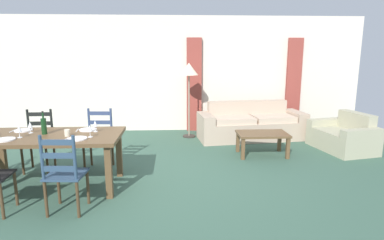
{
  "coord_description": "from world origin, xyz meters",
  "views": [
    {
      "loc": [
        0.32,
        -4.38,
        1.81
      ],
      "look_at": [
        0.59,
        0.76,
        0.75
      ],
      "focal_mm": 29.74,
      "sensor_mm": 36.0,
      "label": 1
    }
  ],
  "objects_px": {
    "wine_glass_near_left": "(19,129)",
    "wine_glass_near_right": "(90,129)",
    "couch": "(250,125)",
    "wine_bottle": "(44,126)",
    "dining_table": "(50,141)",
    "coffee_table": "(262,136)",
    "wine_glass_far_right": "(95,124)",
    "dining_chair_near_right": "(64,174)",
    "standing_lamp": "(189,74)",
    "dining_chair_far_right": "(99,139)",
    "dining_chair_far_left": "(39,141)",
    "coffee_cup_primary": "(67,133)",
    "armchair_upholstered": "(345,137)",
    "wine_glass_far_left": "(30,125)"
  },
  "relations": [
    {
      "from": "wine_glass_near_left",
      "to": "wine_glass_near_right",
      "type": "relative_size",
      "value": 1.0
    },
    {
      "from": "couch",
      "to": "wine_bottle",
      "type": "bearing_deg",
      "value": -144.5
    },
    {
      "from": "dining_table",
      "to": "wine_glass_near_right",
      "type": "xyz_separation_m",
      "value": [
        0.58,
        -0.14,
        0.2
      ]
    },
    {
      "from": "coffee_table",
      "to": "wine_glass_far_right",
      "type": "bearing_deg",
      "value": -157.35
    },
    {
      "from": "dining_chair_near_right",
      "to": "wine_bottle",
      "type": "relative_size",
      "value": 3.04
    },
    {
      "from": "wine_bottle",
      "to": "standing_lamp",
      "type": "height_order",
      "value": "standing_lamp"
    },
    {
      "from": "dining_table",
      "to": "coffee_table",
      "type": "height_order",
      "value": "dining_table"
    },
    {
      "from": "dining_chair_far_right",
      "to": "standing_lamp",
      "type": "height_order",
      "value": "standing_lamp"
    },
    {
      "from": "dining_chair_far_right",
      "to": "couch",
      "type": "xyz_separation_m",
      "value": [
        2.87,
        1.73,
        -0.19
      ]
    },
    {
      "from": "dining_chair_near_right",
      "to": "standing_lamp",
      "type": "bearing_deg",
      "value": 65.28
    },
    {
      "from": "dining_chair_near_right",
      "to": "dining_chair_far_left",
      "type": "xyz_separation_m",
      "value": [
        -0.89,
        1.48,
        0.0
      ]
    },
    {
      "from": "wine_glass_far_right",
      "to": "couch",
      "type": "bearing_deg",
      "value": 40.26
    },
    {
      "from": "dining_table",
      "to": "wine_glass_near_right",
      "type": "relative_size",
      "value": 11.8
    },
    {
      "from": "dining_chair_far_right",
      "to": "coffee_cup_primary",
      "type": "bearing_deg",
      "value": -103.43
    },
    {
      "from": "wine_bottle",
      "to": "wine_glass_far_right",
      "type": "bearing_deg",
      "value": 8.78
    },
    {
      "from": "dining_chair_far_right",
      "to": "wine_glass_near_left",
      "type": "height_order",
      "value": "dining_chair_far_right"
    },
    {
      "from": "dining_chair_far_right",
      "to": "coffee_table",
      "type": "xyz_separation_m",
      "value": [
        2.81,
        0.51,
        -0.12
      ]
    },
    {
      "from": "wine_glass_far_right",
      "to": "coffee_cup_primary",
      "type": "height_order",
      "value": "wine_glass_far_right"
    },
    {
      "from": "wine_glass_near_left",
      "to": "wine_bottle",
      "type": "bearing_deg",
      "value": 35.3
    },
    {
      "from": "dining_chair_far_right",
      "to": "wine_glass_near_right",
      "type": "relative_size",
      "value": 5.96
    },
    {
      "from": "dining_chair_far_right",
      "to": "wine_glass_far_right",
      "type": "bearing_deg",
      "value": -79.76
    },
    {
      "from": "wine_glass_near_left",
      "to": "wine_glass_far_right",
      "type": "bearing_deg",
      "value": 16.97
    },
    {
      "from": "wine_glass_far_right",
      "to": "armchair_upholstered",
      "type": "height_order",
      "value": "wine_glass_far_right"
    },
    {
      "from": "wine_bottle",
      "to": "coffee_table",
      "type": "bearing_deg",
      "value": 20.09
    },
    {
      "from": "dining_chair_far_left",
      "to": "couch",
      "type": "bearing_deg",
      "value": 24.75
    },
    {
      "from": "wine_bottle",
      "to": "wine_glass_near_left",
      "type": "height_order",
      "value": "wine_bottle"
    },
    {
      "from": "armchair_upholstered",
      "to": "wine_bottle",
      "type": "bearing_deg",
      "value": -163.55
    },
    {
      "from": "dining_table",
      "to": "armchair_upholstered",
      "type": "distance_m",
      "value": 5.22
    },
    {
      "from": "dining_chair_far_right",
      "to": "dining_table",
      "type": "bearing_deg",
      "value": -121.53
    },
    {
      "from": "dining_table",
      "to": "wine_glass_near_left",
      "type": "xyz_separation_m",
      "value": [
        -0.33,
        -0.12,
        0.2
      ]
    },
    {
      "from": "wine_glass_far_left",
      "to": "wine_glass_far_right",
      "type": "height_order",
      "value": "same"
    },
    {
      "from": "dining_chair_far_left",
      "to": "coffee_cup_primary",
      "type": "xyz_separation_m",
      "value": [
        0.73,
        -0.82,
        0.32
      ]
    },
    {
      "from": "armchair_upholstered",
      "to": "dining_chair_near_right",
      "type": "bearing_deg",
      "value": -153.3
    },
    {
      "from": "dining_chair_near_right",
      "to": "dining_chair_far_left",
      "type": "relative_size",
      "value": 1.0
    },
    {
      "from": "coffee_cup_primary",
      "to": "coffee_table",
      "type": "height_order",
      "value": "coffee_cup_primary"
    },
    {
      "from": "dining_chair_near_right",
      "to": "couch",
      "type": "distance_m",
      "value": 4.36
    },
    {
      "from": "standing_lamp",
      "to": "dining_chair_far_left",
      "type": "bearing_deg",
      "value": -141.79
    },
    {
      "from": "dining_table",
      "to": "wine_glass_far_right",
      "type": "bearing_deg",
      "value": 14.75
    },
    {
      "from": "wine_glass_far_right",
      "to": "armchair_upholstered",
      "type": "bearing_deg",
      "value": 17.56
    },
    {
      "from": "wine_glass_near_left",
      "to": "wine_glass_near_right",
      "type": "distance_m",
      "value": 0.91
    },
    {
      "from": "wine_glass_near_right",
      "to": "wine_glass_far_left",
      "type": "height_order",
      "value": "same"
    },
    {
      "from": "wine_glass_far_right",
      "to": "coffee_table",
      "type": "distance_m",
      "value": 2.96
    },
    {
      "from": "armchair_upholstered",
      "to": "wine_glass_near_right",
      "type": "bearing_deg",
      "value": -158.98
    },
    {
      "from": "dining_chair_near_right",
      "to": "wine_glass_far_left",
      "type": "bearing_deg",
      "value": 129.72
    },
    {
      "from": "dining_chair_near_right",
      "to": "coffee_cup_primary",
      "type": "distance_m",
      "value": 0.75
    },
    {
      "from": "wine_bottle",
      "to": "couch",
      "type": "height_order",
      "value": "wine_bottle"
    },
    {
      "from": "wine_glass_far_left",
      "to": "standing_lamp",
      "type": "distance_m",
      "value": 3.48
    },
    {
      "from": "dining_chair_near_right",
      "to": "dining_chair_far_right",
      "type": "distance_m",
      "value": 1.51
    },
    {
      "from": "dining_chair_far_left",
      "to": "wine_glass_near_left",
      "type": "distance_m",
      "value": 0.95
    },
    {
      "from": "coffee_table",
      "to": "armchair_upholstered",
      "type": "height_order",
      "value": "armchair_upholstered"
    }
  ]
}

